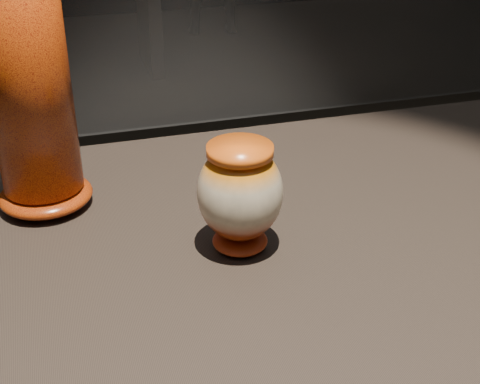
# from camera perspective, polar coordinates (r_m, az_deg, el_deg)

# --- Properties ---
(main_vase) EXTENTS (0.13, 0.13, 0.15)m
(main_vase) POSITION_cam_1_polar(r_m,az_deg,el_deg) (0.88, 0.00, -0.16)
(main_vase) COLOR maroon
(main_vase) RESTS_ON display_plinth
(tall_vase) EXTENTS (0.17, 0.17, 0.44)m
(tall_vase) POSITION_cam_1_polar(r_m,az_deg,el_deg) (0.97, -17.80, 9.87)
(tall_vase) COLOR #C84C0D
(tall_vase) RESTS_ON display_plinth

